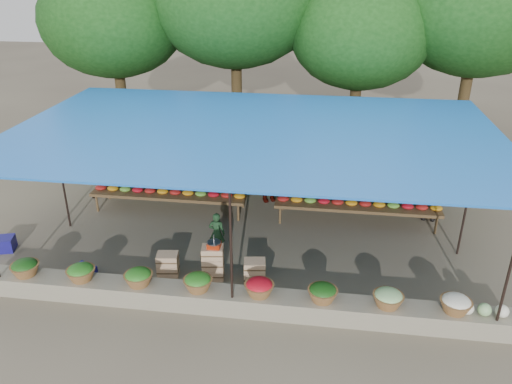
# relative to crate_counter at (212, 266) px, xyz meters

# --- Properties ---
(ground) EXTENTS (60.00, 60.00, 0.00)m
(ground) POSITION_rel_crate_counter_xyz_m (0.66, 1.76, -0.31)
(ground) COLOR brown
(ground) RESTS_ON ground
(stone_curb) EXTENTS (10.60, 0.55, 0.40)m
(stone_curb) POSITION_rel_crate_counter_xyz_m (0.66, -0.99, -0.11)
(stone_curb) COLOR gray
(stone_curb) RESTS_ON ground
(stall_canopy) EXTENTS (10.80, 6.60, 2.82)m
(stall_canopy) POSITION_rel_crate_counter_xyz_m (0.66, 1.83, 2.37)
(stall_canopy) COLOR black
(stall_canopy) RESTS_ON ground
(produce_baskets) EXTENTS (8.98, 0.58, 0.34)m
(produce_baskets) POSITION_rel_crate_counter_xyz_m (0.56, -0.99, 0.25)
(produce_baskets) COLOR brown
(produce_baskets) RESTS_ON stone_curb
(netting_backdrop) EXTENTS (10.60, 0.06, 2.50)m
(netting_backdrop) POSITION_rel_crate_counter_xyz_m (0.66, 4.91, 0.94)
(netting_backdrop) COLOR #1B4C1F
(netting_backdrop) RESTS_ON ground
(tree_row) EXTENTS (16.51, 5.50, 7.12)m
(tree_row) POSITION_rel_crate_counter_xyz_m (1.16, 7.85, 4.39)
(tree_row) COLOR #342513
(tree_row) RESTS_ON ground
(fruit_table_left) EXTENTS (4.21, 0.95, 0.93)m
(fruit_table_left) POSITION_rel_crate_counter_xyz_m (-1.83, 3.11, 0.30)
(fruit_table_left) COLOR #452E1B
(fruit_table_left) RESTS_ON ground
(fruit_table_right) EXTENTS (4.21, 0.95, 0.93)m
(fruit_table_right) POSITION_rel_crate_counter_xyz_m (3.17, 3.11, 0.30)
(fruit_table_right) COLOR #452E1B
(fruit_table_right) RESTS_ON ground
(crate_counter) EXTENTS (2.39, 0.40, 0.77)m
(crate_counter) POSITION_rel_crate_counter_xyz_m (0.00, 0.00, 0.00)
(crate_counter) COLOR tan
(crate_counter) RESTS_ON ground
(weighing_scale) EXTENTS (0.29, 0.29, 0.31)m
(weighing_scale) POSITION_rel_crate_counter_xyz_m (0.07, 0.00, 0.53)
(weighing_scale) COLOR #B42C0E
(weighing_scale) RESTS_ON crate_counter
(vendor_seated) EXTENTS (0.40, 0.27, 1.04)m
(vendor_seated) POSITION_rel_crate_counter_xyz_m (-0.10, 1.01, 0.21)
(vendor_seated) COLOR #1A3A1F
(vendor_seated) RESTS_ON ground
(customer_left) EXTENTS (0.95, 0.85, 1.62)m
(customer_left) POSITION_rel_crate_counter_xyz_m (-3.93, 3.53, 0.50)
(customer_left) COLOR slate
(customer_left) RESTS_ON ground
(customer_mid) EXTENTS (1.39, 1.15, 1.87)m
(customer_mid) POSITION_rel_crate_counter_xyz_m (0.77, 3.96, 0.62)
(customer_mid) COLOR slate
(customer_mid) RESTS_ON ground
(customer_right) EXTENTS (1.01, 0.55, 1.63)m
(customer_right) POSITION_rel_crate_counter_xyz_m (5.06, 3.51, 0.51)
(customer_right) COLOR slate
(customer_right) RESTS_ON ground
(blue_crate_front) EXTENTS (0.56, 0.49, 0.28)m
(blue_crate_front) POSITION_rel_crate_counter_xyz_m (-2.72, -0.39, -0.17)
(blue_crate_front) COLOR navy
(blue_crate_front) RESTS_ON ground
(blue_crate_back) EXTENTS (0.64, 0.54, 0.33)m
(blue_crate_back) POSITION_rel_crate_counter_xyz_m (-5.15, 0.41, -0.14)
(blue_crate_back) COLOR navy
(blue_crate_back) RESTS_ON ground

